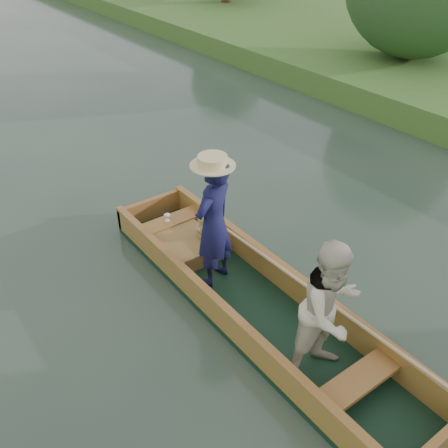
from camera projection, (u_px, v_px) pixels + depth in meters
ground at (253, 311)px, 6.09m from camera, size 120.00×120.00×0.00m
punt at (259, 280)px, 5.68m from camera, size 1.12×5.00×1.82m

